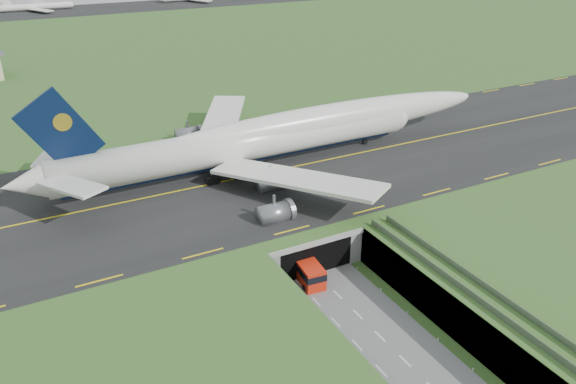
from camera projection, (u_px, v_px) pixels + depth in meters
ground at (345, 304)px, 77.60m from camera, size 900.00×900.00×0.00m
airfield_deck at (346, 286)px, 76.29m from camera, size 800.00×800.00×6.00m
trench_road at (378, 335)px, 71.58m from camera, size 12.00×75.00×0.20m
taxiway at (247, 177)px, 101.22m from camera, size 800.00×44.00×0.18m
tunnel_portal at (289, 230)px, 89.45m from camera, size 17.00×22.30×6.00m
guideway at (518, 329)px, 64.70m from camera, size 3.00×53.00×7.05m
jumbo_jet at (277, 136)px, 104.94m from camera, size 95.57×61.39×20.31m
shuttle_tram at (306, 269)px, 82.07m from camera, size 3.76×8.20×3.23m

